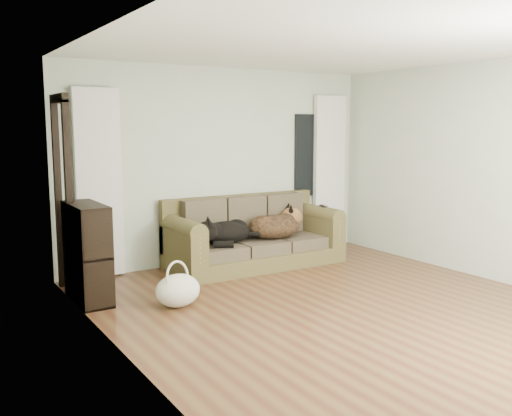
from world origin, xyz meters
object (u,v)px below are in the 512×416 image
tote_bag (178,291)px  bookshelf (87,254)px  dog_black_lab (224,233)px  sofa (255,232)px  dog_shepherd (276,227)px

tote_bag → bookshelf: 1.05m
bookshelf → dog_black_lab: bearing=9.8°
sofa → bookshelf: bearing=-170.5°
dog_black_lab → bookshelf: 1.87m
sofa → tote_bag: sofa is taller
sofa → dog_black_lab: sofa is taller
dog_shepherd → tote_bag: bearing=30.6°
dog_black_lab → dog_shepherd: bearing=-1.5°
dog_shepherd → dog_black_lab: bearing=0.5°
dog_black_lab → sofa: bearing=1.6°
sofa → dog_black_lab: 0.48m
sofa → dog_black_lab: size_ratio=3.39×
tote_bag → sofa: bearing=34.1°
sofa → bookshelf: 2.34m
dog_shepherd → tote_bag: dog_shepherd is taller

